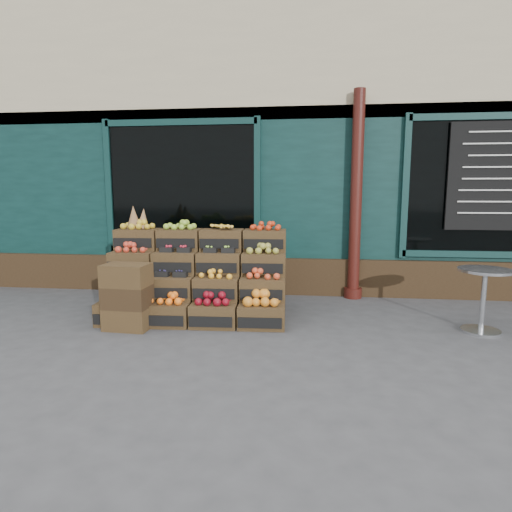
# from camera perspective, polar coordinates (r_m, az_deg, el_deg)

# --- Properties ---
(ground) EXTENTS (60.00, 60.00, 0.00)m
(ground) POSITION_cam_1_polar(r_m,az_deg,el_deg) (5.06, 1.34, -10.80)
(ground) COLOR #404042
(ground) RESTS_ON ground
(shop_facade) EXTENTS (12.00, 6.24, 4.80)m
(shop_facade) POSITION_cam_1_polar(r_m,az_deg,el_deg) (9.90, 4.28, 12.73)
(shop_facade) COLOR #0C2B29
(shop_facade) RESTS_ON ground
(crate_display) EXTENTS (2.43, 1.26, 1.49)m
(crate_display) POSITION_cam_1_polar(r_m,az_deg,el_deg) (5.89, -7.78, -3.43)
(crate_display) COLOR #402E19
(crate_display) RESTS_ON ground
(spare_crates) EXTENTS (0.56, 0.41, 0.81)m
(spare_crates) POSITION_cam_1_polar(r_m,az_deg,el_deg) (5.49, -16.77, -5.21)
(spare_crates) COLOR #402E19
(spare_crates) RESTS_ON ground
(bistro_table) EXTENTS (0.62, 0.62, 0.77)m
(bistro_table) POSITION_cam_1_polar(r_m,az_deg,el_deg) (5.78, 28.08, -4.37)
(bistro_table) COLOR silver
(bistro_table) RESTS_ON ground
(shopkeeper) EXTENTS (0.73, 0.51, 1.89)m
(shopkeeper) POSITION_cam_1_polar(r_m,az_deg,el_deg) (7.77, -11.12, 3.01)
(shopkeeper) COLOR #164F1B
(shopkeeper) RESTS_ON ground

